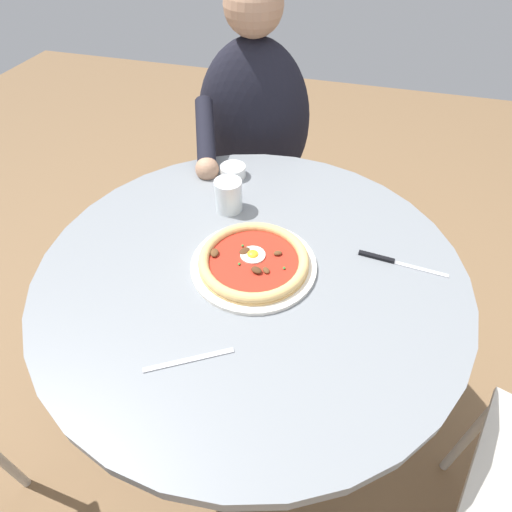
# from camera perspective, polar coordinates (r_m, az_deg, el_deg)

# --- Properties ---
(ground_plane) EXTENTS (6.00, 6.00, 0.02)m
(ground_plane) POSITION_cam_1_polar(r_m,az_deg,el_deg) (1.59, -0.43, -20.40)
(ground_plane) COLOR brown
(dining_table) EXTENTS (1.00, 1.00, 0.73)m
(dining_table) POSITION_cam_1_polar(r_m,az_deg,el_deg) (1.07, -0.60, -6.35)
(dining_table) COLOR gray
(dining_table) RESTS_ON ground
(pizza_on_plate) EXTENTS (0.29, 0.29, 0.03)m
(pizza_on_plate) POSITION_cam_1_polar(r_m,az_deg,el_deg) (0.96, -0.34, -0.76)
(pizza_on_plate) COLOR white
(pizza_on_plate) RESTS_ON dining_table
(water_glass) EXTENTS (0.07, 0.07, 0.09)m
(water_glass) POSITION_cam_1_polar(r_m,az_deg,el_deg) (1.11, -3.75, 8.02)
(water_glass) COLOR silver
(water_glass) RESTS_ON dining_table
(steak_knife) EXTENTS (0.03, 0.21, 0.01)m
(steak_knife) POSITION_cam_1_polar(r_m,az_deg,el_deg) (1.03, 17.70, -0.56)
(steak_knife) COLOR silver
(steak_knife) RESTS_ON dining_table
(ramekin_capers) EXTENTS (0.07, 0.07, 0.03)m
(ramekin_capers) POSITION_cam_1_polar(r_m,az_deg,el_deg) (1.26, -3.16, 11.53)
(ramekin_capers) COLOR white
(ramekin_capers) RESTS_ON dining_table
(fork_utensil) EXTENTS (0.10, 0.15, 0.00)m
(fork_utensil) POSITION_cam_1_polar(r_m,az_deg,el_deg) (0.83, -9.11, -13.83)
(fork_utensil) COLOR #BCBCC1
(fork_utensil) RESTS_ON dining_table
(diner_person) EXTENTS (0.55, 0.43, 1.20)m
(diner_person) POSITION_cam_1_polar(r_m,az_deg,el_deg) (1.63, -0.32, 11.17)
(diner_person) COLOR #282833
(diner_person) RESTS_ON ground
(cafe_chair_diner) EXTENTS (0.47, 0.47, 0.83)m
(cafe_chair_diner) POSITION_cam_1_polar(r_m,az_deg,el_deg) (1.77, -0.22, 12.61)
(cafe_chair_diner) COLOR #504A45
(cafe_chair_diner) RESTS_ON ground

